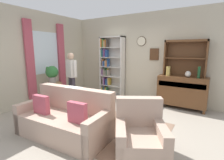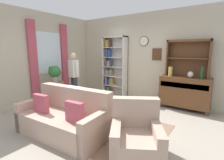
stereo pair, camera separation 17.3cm
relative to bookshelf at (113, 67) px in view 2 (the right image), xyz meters
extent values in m
cube|color=#9E9384|center=(1.08, -1.94, -1.05)|extent=(5.40, 4.60, 0.02)
cube|color=#BCB299|center=(1.08, 0.19, 0.36)|extent=(5.00, 0.06, 2.80)
cylinder|color=beige|center=(1.11, 0.14, 0.88)|extent=(0.28, 0.03, 0.28)
torus|color=#382314|center=(1.11, 0.14, 0.88)|extent=(0.31, 0.02, 0.31)
cube|color=#4C2D19|center=(1.55, 0.14, 0.47)|extent=(0.28, 0.03, 0.36)
cube|color=#BCB299|center=(-1.45, -1.94, 0.36)|extent=(0.06, 4.20, 2.80)
cube|color=silver|center=(-1.41, -1.59, 0.51)|extent=(0.02, 0.90, 1.30)
cube|color=#B24756|center=(-1.36, -2.17, 0.31)|extent=(0.08, 0.24, 2.30)
cube|color=#B24756|center=(-1.36, -1.01, 0.31)|extent=(0.08, 0.24, 2.30)
cube|color=#846651|center=(1.28, -2.24, -1.03)|extent=(2.58, 1.88, 0.01)
cube|color=silver|center=(-0.35, -0.01, 0.01)|extent=(0.04, 0.30, 2.10)
cube|color=silver|center=(0.51, -0.01, 0.01)|extent=(0.04, 0.30, 2.10)
cube|color=silver|center=(0.08, -0.01, 1.04)|extent=(0.90, 0.30, 0.04)
cube|color=silver|center=(0.08, -0.01, -1.02)|extent=(0.90, 0.30, 0.04)
cube|color=silver|center=(0.08, 0.13, 0.01)|extent=(0.90, 0.01, 2.10)
cube|color=silver|center=(0.08, -0.01, -0.66)|extent=(0.86, 0.30, 0.02)
cube|color=gold|center=(-0.31, -0.03, -0.88)|extent=(0.03, 0.17, 0.21)
cube|color=#337247|center=(-0.27, -0.03, -0.89)|extent=(0.04, 0.10, 0.20)
cube|color=#284C8C|center=(-0.22, -0.03, -0.86)|extent=(0.04, 0.15, 0.26)
cube|color=#3F3833|center=(-0.18, -0.03, -0.85)|extent=(0.03, 0.20, 0.27)
cube|color=gold|center=(-0.14, -0.03, -0.87)|extent=(0.02, 0.21, 0.24)
cube|color=#337247|center=(-0.11, -0.03, -0.87)|extent=(0.02, 0.14, 0.24)
cube|color=silver|center=(0.08, -0.01, -0.32)|extent=(0.86, 0.30, 0.02)
cube|color=#3F3833|center=(-0.31, -0.03, -0.56)|extent=(0.04, 0.20, 0.19)
cube|color=#723F7F|center=(-0.27, -0.03, -0.52)|extent=(0.03, 0.13, 0.27)
cube|color=gray|center=(-0.23, -0.03, -0.51)|extent=(0.04, 0.21, 0.29)
cube|color=#723F7F|center=(-0.19, -0.03, -0.52)|extent=(0.04, 0.23, 0.27)
cube|color=#337247|center=(-0.14, -0.03, -0.55)|extent=(0.04, 0.12, 0.20)
cube|color=#284C8C|center=(-0.10, -0.03, -0.54)|extent=(0.04, 0.23, 0.22)
cube|color=gray|center=(-0.05, -0.03, -0.51)|extent=(0.03, 0.17, 0.28)
cube|color=gold|center=(0.00, -0.03, -0.53)|extent=(0.04, 0.17, 0.25)
cube|color=silver|center=(0.08, -0.01, 0.01)|extent=(0.86, 0.30, 0.02)
cube|color=#723F7F|center=(-0.31, -0.03, -0.19)|extent=(0.03, 0.10, 0.24)
cube|color=#723F7F|center=(-0.27, -0.03, -0.20)|extent=(0.03, 0.10, 0.22)
cube|color=gray|center=(-0.24, -0.03, -0.18)|extent=(0.03, 0.17, 0.26)
cube|color=gray|center=(-0.20, -0.03, -0.21)|extent=(0.03, 0.17, 0.20)
cube|color=#337247|center=(-0.17, -0.03, -0.18)|extent=(0.02, 0.12, 0.27)
cube|color=gray|center=(-0.14, -0.03, -0.22)|extent=(0.03, 0.20, 0.19)
cube|color=#337247|center=(-0.11, -0.03, -0.21)|extent=(0.02, 0.16, 0.21)
cube|color=gold|center=(-0.08, -0.03, -0.19)|extent=(0.02, 0.12, 0.26)
cube|color=gray|center=(-0.04, -0.03, -0.21)|extent=(0.03, 0.22, 0.22)
cube|color=silver|center=(0.08, -0.01, 0.35)|extent=(0.86, 0.30, 0.02)
cube|color=#3F3833|center=(-0.31, -0.03, 0.13)|extent=(0.04, 0.12, 0.21)
cube|color=#CC7233|center=(-0.27, -0.03, 0.15)|extent=(0.03, 0.13, 0.25)
cube|color=#284C8C|center=(-0.23, -0.03, 0.12)|extent=(0.04, 0.20, 0.20)
cube|color=gray|center=(-0.19, -0.03, 0.12)|extent=(0.03, 0.11, 0.20)
cube|color=gray|center=(-0.15, -0.03, 0.12)|extent=(0.03, 0.17, 0.20)
cube|color=#CC7233|center=(-0.11, -0.03, 0.13)|extent=(0.04, 0.16, 0.22)
cube|color=#284C8C|center=(-0.06, -0.03, 0.16)|extent=(0.04, 0.13, 0.27)
cube|color=silver|center=(0.08, -0.01, 0.69)|extent=(0.86, 0.30, 0.02)
cube|color=#337247|center=(-0.31, -0.03, 0.48)|extent=(0.03, 0.18, 0.25)
cube|color=#284C8C|center=(-0.27, -0.03, 0.50)|extent=(0.03, 0.16, 0.28)
cube|color=#3F3833|center=(-0.23, -0.03, 0.49)|extent=(0.03, 0.15, 0.26)
cube|color=#723F7F|center=(-0.19, -0.03, 0.50)|extent=(0.03, 0.18, 0.29)
cube|color=#284C8C|center=(-0.15, -0.03, 0.47)|extent=(0.03, 0.11, 0.22)
cube|color=#284C8C|center=(-0.11, -0.03, 0.49)|extent=(0.04, 0.16, 0.25)
cube|color=#CC7233|center=(-0.31, -0.03, 0.84)|extent=(0.03, 0.23, 0.29)
cube|color=#337247|center=(-0.26, -0.03, 0.84)|extent=(0.04, 0.13, 0.30)
cube|color=gold|center=(-0.22, -0.03, 0.82)|extent=(0.03, 0.16, 0.25)
cube|color=gray|center=(-0.18, -0.03, 0.80)|extent=(0.03, 0.17, 0.21)
cube|color=#CC7233|center=(-0.14, -0.03, 0.83)|extent=(0.03, 0.18, 0.26)
cube|color=#3F3833|center=(-0.09, -0.03, 0.84)|extent=(0.04, 0.12, 0.30)
cube|color=brown|center=(2.46, -0.08, -0.53)|extent=(1.30, 0.45, 0.82)
cube|color=brown|center=(1.86, -0.26, -0.99)|extent=(0.06, 0.06, 0.10)
cube|color=brown|center=(3.06, -0.26, -0.99)|extent=(0.06, 0.06, 0.10)
cube|color=brown|center=(1.86, 0.09, -0.99)|extent=(0.06, 0.06, 0.10)
cube|color=brown|center=(3.06, 0.09, -0.99)|extent=(0.06, 0.06, 0.10)
cube|color=#492C18|center=(2.46, -0.30, -0.32)|extent=(1.20, 0.01, 0.14)
cube|color=brown|center=(1.93, 0.00, 0.38)|extent=(0.04, 0.26, 1.00)
cube|color=brown|center=(2.99, 0.00, 0.38)|extent=(0.04, 0.26, 1.00)
cube|color=brown|center=(2.46, 0.00, 0.85)|extent=(1.10, 0.26, 0.06)
cube|color=brown|center=(2.46, 0.00, 0.38)|extent=(1.06, 0.26, 0.02)
cube|color=brown|center=(2.46, 0.12, 0.38)|extent=(1.10, 0.01, 1.00)
cylinder|color=tan|center=(2.07, -0.16, 0.01)|extent=(0.11, 0.11, 0.26)
ellipsoid|color=beige|center=(2.59, -0.15, -0.03)|extent=(0.15, 0.15, 0.17)
cylinder|color=#194223|center=(2.85, -0.17, 0.03)|extent=(0.07, 0.07, 0.30)
cube|color=tan|center=(0.84, -2.95, -0.83)|extent=(1.85, 0.97, 0.42)
cube|color=tan|center=(0.82, -2.63, -0.38)|extent=(1.81, 0.32, 0.48)
cube|color=tan|center=(0.01, -3.01, -0.74)|extent=(0.20, 0.86, 0.60)
cube|color=tan|center=(1.67, -2.90, -0.74)|extent=(0.20, 0.86, 0.60)
cube|color=#B74C5B|center=(0.40, -3.10, -0.44)|extent=(0.37, 0.12, 0.36)
cube|color=#B74C5B|center=(1.30, -3.04, -0.44)|extent=(0.37, 0.12, 0.36)
cube|color=white|center=(0.82, -2.63, -0.14)|extent=(0.37, 0.20, 0.00)
cube|color=tan|center=(2.34, -2.78, -0.84)|extent=(1.04, 1.05, 0.40)
cube|color=tan|center=(2.19, -2.52, -0.40)|extent=(0.74, 0.53, 0.48)
cube|color=tan|center=(2.08, -2.93, -0.76)|extent=(0.51, 0.74, 0.55)
cube|color=tan|center=(2.61, -2.63, -0.76)|extent=(0.51, 0.74, 0.55)
cylinder|color=#997047|center=(-0.92, -1.77, -0.39)|extent=(0.52, 0.52, 0.03)
cylinder|color=#997047|center=(-0.92, -1.77, -0.72)|extent=(0.08, 0.08, 0.63)
cylinder|color=#997047|center=(-0.92, -1.77, -1.02)|extent=(0.36, 0.36, 0.03)
cylinder|color=gray|center=(-0.97, -1.75, -0.29)|extent=(0.22, 0.22, 0.17)
sphere|color=#2D6B33|center=(-0.97, -1.75, -0.05)|extent=(0.37, 0.37, 0.37)
ellipsoid|color=#2D6B33|center=(-1.04, -1.86, -0.01)|extent=(0.11, 0.07, 0.26)
ellipsoid|color=#2D6B33|center=(-0.98, -1.88, -0.01)|extent=(0.11, 0.07, 0.26)
ellipsoid|color=#2D6B33|center=(-0.92, -1.87, -0.01)|extent=(0.11, 0.07, 0.26)
ellipsoid|color=#2D6B33|center=(-1.01, -1.63, -0.01)|extent=(0.11, 0.07, 0.26)
cylinder|color=#38333D|center=(-0.62, -1.35, -0.63)|extent=(0.15, 0.15, 0.82)
cylinder|color=#38333D|center=(-0.45, -1.40, -0.63)|extent=(0.15, 0.15, 0.82)
cube|color=silver|center=(-0.53, -1.37, 0.04)|extent=(0.38, 0.29, 0.52)
sphere|color=tan|center=(-0.53, -1.37, 0.42)|extent=(0.25, 0.25, 0.20)
cylinder|color=silver|center=(-0.74, -1.31, 0.07)|extent=(0.10, 0.10, 0.48)
cylinder|color=silver|center=(-0.32, -1.44, 0.07)|extent=(0.10, 0.10, 0.48)
camera|label=1|loc=(3.21, -4.98, 0.61)|focal=26.54mm
camera|label=2|loc=(3.36, -4.88, 0.61)|focal=26.54mm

